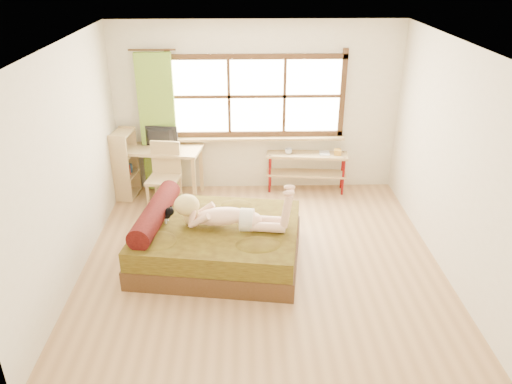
{
  "coord_description": "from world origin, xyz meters",
  "views": [
    {
      "loc": [
        -0.21,
        -5.4,
        3.6
      ],
      "look_at": [
        -0.07,
        0.2,
        0.88
      ],
      "focal_mm": 35.0,
      "sensor_mm": 36.0,
      "label": 1
    }
  ],
  "objects_px": {
    "woman": "(229,205)",
    "bookshelf": "(126,164)",
    "bed": "(214,240)",
    "chair": "(165,172)",
    "kitten": "(160,213)",
    "desk": "(160,155)",
    "pipe_shelf": "(307,164)"
  },
  "relations": [
    {
      "from": "woman",
      "to": "bookshelf",
      "type": "height_order",
      "value": "bookshelf"
    },
    {
      "from": "bed",
      "to": "bookshelf",
      "type": "xyz_separation_m",
      "value": [
        -1.48,
        1.87,
        0.29
      ]
    },
    {
      "from": "bed",
      "to": "chair",
      "type": "distance_m",
      "value": 1.77
    },
    {
      "from": "bed",
      "to": "bookshelf",
      "type": "distance_m",
      "value": 2.4
    },
    {
      "from": "woman",
      "to": "bookshelf",
      "type": "distance_m",
      "value": 2.56
    },
    {
      "from": "kitten",
      "to": "bookshelf",
      "type": "distance_m",
      "value": 1.95
    },
    {
      "from": "desk",
      "to": "pipe_shelf",
      "type": "bearing_deg",
      "value": 12.19
    },
    {
      "from": "desk",
      "to": "chair",
      "type": "bearing_deg",
      "value": -62.88
    },
    {
      "from": "pipe_shelf",
      "to": "kitten",
      "type": "bearing_deg",
      "value": -131.17
    },
    {
      "from": "bookshelf",
      "to": "bed",
      "type": "bearing_deg",
      "value": -44.1
    },
    {
      "from": "woman",
      "to": "kitten",
      "type": "bearing_deg",
      "value": 178.4
    },
    {
      "from": "bookshelf",
      "to": "pipe_shelf",
      "type": "bearing_deg",
      "value": 10.6
    },
    {
      "from": "kitten",
      "to": "chair",
      "type": "relative_size",
      "value": 0.3
    },
    {
      "from": "bed",
      "to": "pipe_shelf",
      "type": "height_order",
      "value": "bed"
    },
    {
      "from": "pipe_shelf",
      "to": "bookshelf",
      "type": "height_order",
      "value": "bookshelf"
    },
    {
      "from": "pipe_shelf",
      "to": "bookshelf",
      "type": "xyz_separation_m",
      "value": [
        -2.9,
        -0.16,
        0.09
      ]
    },
    {
      "from": "woman",
      "to": "kitten",
      "type": "xyz_separation_m",
      "value": [
        -0.87,
        0.15,
        -0.18
      ]
    },
    {
      "from": "woman",
      "to": "kitten",
      "type": "distance_m",
      "value": 0.9
    },
    {
      "from": "woman",
      "to": "chair",
      "type": "xyz_separation_m",
      "value": [
        -1.02,
        1.6,
        -0.24
      ]
    },
    {
      "from": "bed",
      "to": "kitten",
      "type": "relative_size",
      "value": 7.36
    },
    {
      "from": "bed",
      "to": "chair",
      "type": "bearing_deg",
      "value": 126.08
    },
    {
      "from": "desk",
      "to": "chair",
      "type": "relative_size",
      "value": 1.35
    },
    {
      "from": "kitten",
      "to": "pipe_shelf",
      "type": "relative_size",
      "value": 0.23
    },
    {
      "from": "chair",
      "to": "pipe_shelf",
      "type": "bearing_deg",
      "value": 21.32
    },
    {
      "from": "bed",
      "to": "desk",
      "type": "relative_size",
      "value": 1.62
    },
    {
      "from": "desk",
      "to": "bookshelf",
      "type": "height_order",
      "value": "bookshelf"
    },
    {
      "from": "woman",
      "to": "pipe_shelf",
      "type": "height_order",
      "value": "woman"
    },
    {
      "from": "woman",
      "to": "desk",
      "type": "height_order",
      "value": "woman"
    },
    {
      "from": "bed",
      "to": "chair",
      "type": "xyz_separation_m",
      "value": [
        -0.82,
        1.55,
        0.29
      ]
    },
    {
      "from": "desk",
      "to": "pipe_shelf",
      "type": "distance_m",
      "value": 2.37
    },
    {
      "from": "bed",
      "to": "woman",
      "type": "bearing_deg",
      "value": -7.78
    },
    {
      "from": "chair",
      "to": "bookshelf",
      "type": "bearing_deg",
      "value": 163.46
    }
  ]
}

